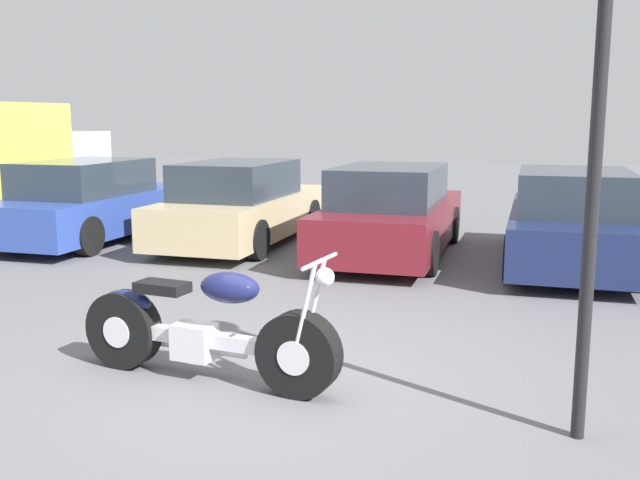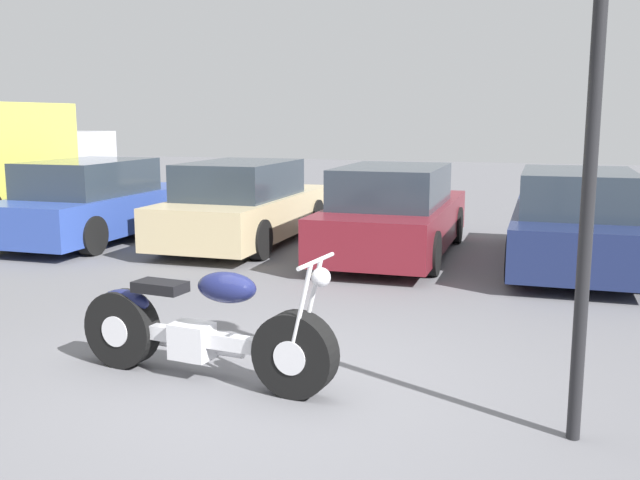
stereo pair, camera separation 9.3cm
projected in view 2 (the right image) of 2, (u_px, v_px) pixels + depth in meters
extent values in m
plane|color=slate|center=(262.00, 384.00, 5.84)|extent=(60.00, 60.00, 0.00)
cylinder|color=black|center=(295.00, 354.00, 5.54)|extent=(0.70, 0.28, 0.68)
cylinder|color=silver|center=(295.00, 354.00, 5.54)|extent=(0.29, 0.25, 0.27)
cylinder|color=black|center=(122.00, 328.00, 6.22)|extent=(0.70, 0.28, 0.68)
cylinder|color=silver|center=(122.00, 328.00, 6.22)|extent=(0.29, 0.25, 0.27)
cube|color=silver|center=(204.00, 339.00, 5.88)|extent=(1.29, 0.26, 0.12)
cube|color=silver|center=(192.00, 341.00, 5.93)|extent=(0.37, 0.28, 0.30)
ellipsoid|color=#191E4C|center=(227.00, 287.00, 5.71)|extent=(0.55, 0.35, 0.25)
cube|color=black|center=(160.00, 287.00, 5.98)|extent=(0.46, 0.29, 0.09)
ellipsoid|color=#191E4C|center=(126.00, 301.00, 6.16)|extent=(0.50, 0.25, 0.20)
cylinder|color=silver|center=(300.00, 311.00, 5.36)|extent=(0.22, 0.06, 0.76)
cylinder|color=silver|center=(310.00, 306.00, 5.52)|extent=(0.22, 0.06, 0.76)
cylinder|color=silver|center=(316.00, 261.00, 5.34)|extent=(0.10, 0.62, 0.03)
sphere|color=silver|center=(321.00, 277.00, 5.35)|extent=(0.15, 0.15, 0.15)
cylinder|color=silver|center=(179.00, 344.00, 6.17)|extent=(1.29, 0.23, 0.08)
cube|color=#2D479E|center=(99.00, 211.00, 12.72)|extent=(1.70, 4.42, 0.66)
cube|color=#28333D|center=(88.00, 177.00, 12.36)|extent=(1.50, 2.30, 0.59)
cylinder|color=black|center=(106.00, 210.00, 14.27)|extent=(0.20, 0.63, 0.63)
cylinder|color=black|center=(177.00, 213.00, 13.80)|extent=(0.20, 0.63, 0.63)
cylinder|color=black|center=(9.00, 231.00, 11.69)|extent=(0.20, 0.63, 0.63)
cylinder|color=black|center=(92.00, 236.00, 11.23)|extent=(0.20, 0.63, 0.63)
cube|color=#C6B284|center=(247.00, 214.00, 12.34)|extent=(1.70, 4.42, 0.66)
cube|color=#28333D|center=(240.00, 179.00, 11.99)|extent=(1.50, 2.30, 0.59)
cylinder|color=black|center=(238.00, 213.00, 13.90)|extent=(0.20, 0.63, 0.63)
cylinder|color=black|center=(315.00, 216.00, 13.43)|extent=(0.20, 0.63, 0.63)
cylinder|color=black|center=(167.00, 235.00, 11.32)|extent=(0.20, 0.63, 0.63)
cylinder|color=black|center=(260.00, 240.00, 10.86)|extent=(0.20, 0.63, 0.63)
cube|color=maroon|center=(395.00, 224.00, 11.25)|extent=(1.70, 4.42, 0.66)
cube|color=#28333D|center=(392.00, 186.00, 10.90)|extent=(1.50, 2.30, 0.59)
cylinder|color=black|center=(367.00, 221.00, 12.80)|extent=(0.20, 0.63, 0.63)
cylinder|color=black|center=(455.00, 225.00, 12.34)|extent=(0.20, 0.63, 0.63)
cylinder|color=black|center=(322.00, 247.00, 10.23)|extent=(0.20, 0.63, 0.63)
cylinder|color=black|center=(431.00, 253.00, 9.76)|extent=(0.20, 0.63, 0.63)
cube|color=#19234C|center=(574.00, 233.00, 10.38)|extent=(1.70, 4.42, 0.66)
cube|color=#28333D|center=(577.00, 192.00, 10.03)|extent=(1.50, 2.30, 0.59)
cylinder|color=black|center=(521.00, 229.00, 11.94)|extent=(0.20, 0.63, 0.63)
cylinder|color=black|center=(622.00, 233.00, 11.47)|extent=(0.20, 0.63, 0.63)
cylinder|color=black|center=(513.00, 259.00, 9.36)|extent=(0.20, 0.63, 0.63)
cube|color=#B2B2B7|center=(55.00, 162.00, 15.75)|extent=(2.23, 1.47, 1.35)
cylinder|color=black|center=(16.00, 192.00, 16.19)|extent=(0.24, 0.96, 0.96)
cylinder|color=black|center=(98.00, 195.00, 15.55)|extent=(0.24, 0.96, 0.96)
cylinder|color=black|center=(587.00, 218.00, 4.60)|extent=(0.09, 0.09, 3.03)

